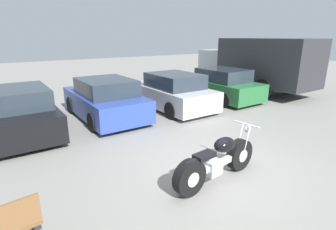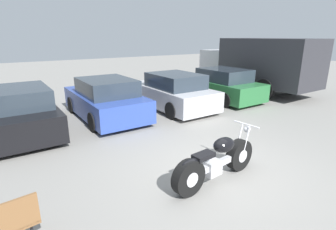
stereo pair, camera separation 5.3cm
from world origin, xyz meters
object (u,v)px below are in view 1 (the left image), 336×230
Objects in this scene: parked_car_green at (220,85)px; parked_car_silver at (172,92)px; parked_car_blue at (105,100)px; delivery_truck at (257,63)px; motorcycle at (216,161)px; parked_car_black at (19,113)px.

parked_car_silver is at bearing -179.19° from parked_car_green.
parked_car_blue is 8.34m from delivery_truck.
parked_car_silver is at bearing -177.48° from delivery_truck.
motorcycle is 0.55× the size of parked_car_blue.
parked_car_green is (8.20, -0.14, 0.00)m from parked_car_black.
parked_car_blue and parked_car_green have the same top height.
parked_car_silver is 1.00× the size of parked_car_green.
parked_car_black is 1.00× the size of parked_car_blue.
parked_car_black is at bearing 119.17° from motorcycle.
delivery_truck is (8.06, 5.37, 1.08)m from motorcycle.
parked_car_blue is at bearing 177.54° from parked_car_green.
parked_car_black and parked_car_blue have the same top height.
parked_car_silver is 5.63m from delivery_truck.
parked_car_black is 1.00× the size of parked_car_green.
parked_car_green is at bearing -0.98° from parked_car_black.
parked_car_black is 5.47m from parked_car_silver.
parked_car_black is at bearing -178.03° from parked_car_blue.
parked_car_black is at bearing -179.66° from delivery_truck.
parked_car_black is (-2.96, 5.31, 0.23)m from motorcycle.
parked_car_blue is at bearing 1.97° from parked_car_black.
motorcycle is 5.41m from parked_car_blue.
parked_car_silver and parked_car_green have the same top height.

